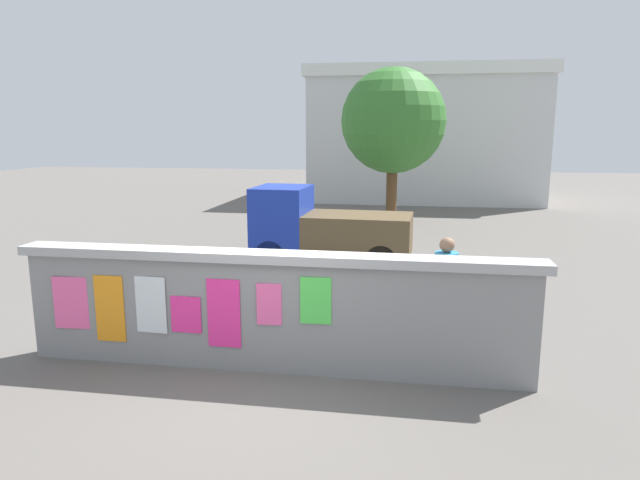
{
  "coord_description": "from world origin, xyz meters",
  "views": [
    {
      "loc": [
        1.78,
        -6.87,
        3.14
      ],
      "look_at": [
        0.25,
        2.4,
        1.3
      ],
      "focal_mm": 31.67,
      "sensor_mm": 36.0,
      "label": 1
    }
  ],
  "objects_px": {
    "person_walking": "(446,280)",
    "bicycle_near": "(196,296)",
    "auto_rickshaw_truck": "(324,228)",
    "tree_roadside": "(393,121)",
    "motorcycle": "(350,292)"
  },
  "relations": [
    {
      "from": "bicycle_near",
      "to": "person_walking",
      "type": "relative_size",
      "value": 1.02
    },
    {
      "from": "bicycle_near",
      "to": "person_walking",
      "type": "height_order",
      "value": "person_walking"
    },
    {
      "from": "auto_rickshaw_truck",
      "to": "tree_roadside",
      "type": "relative_size",
      "value": 0.72
    },
    {
      "from": "auto_rickshaw_truck",
      "to": "bicycle_near",
      "type": "bearing_deg",
      "value": -111.85
    },
    {
      "from": "motorcycle",
      "to": "bicycle_near",
      "type": "xyz_separation_m",
      "value": [
        -2.6,
        -0.33,
        -0.1
      ]
    },
    {
      "from": "person_walking",
      "to": "tree_roadside",
      "type": "relative_size",
      "value": 0.32
    },
    {
      "from": "person_walking",
      "to": "tree_roadside",
      "type": "bearing_deg",
      "value": 96.57
    },
    {
      "from": "person_walking",
      "to": "motorcycle",
      "type": "bearing_deg",
      "value": 147.96
    },
    {
      "from": "bicycle_near",
      "to": "person_walking",
      "type": "xyz_separation_m",
      "value": [
        4.1,
        -0.6,
        0.62
      ]
    },
    {
      "from": "motorcycle",
      "to": "tree_roadside",
      "type": "height_order",
      "value": "tree_roadside"
    },
    {
      "from": "motorcycle",
      "to": "person_walking",
      "type": "bearing_deg",
      "value": -32.04
    },
    {
      "from": "bicycle_near",
      "to": "auto_rickshaw_truck",
      "type": "bearing_deg",
      "value": 68.15
    },
    {
      "from": "auto_rickshaw_truck",
      "to": "tree_roadside",
      "type": "distance_m",
      "value": 6.59
    },
    {
      "from": "auto_rickshaw_truck",
      "to": "tree_roadside",
      "type": "height_order",
      "value": "tree_roadside"
    },
    {
      "from": "person_walking",
      "to": "bicycle_near",
      "type": "bearing_deg",
      "value": 171.62
    }
  ]
}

